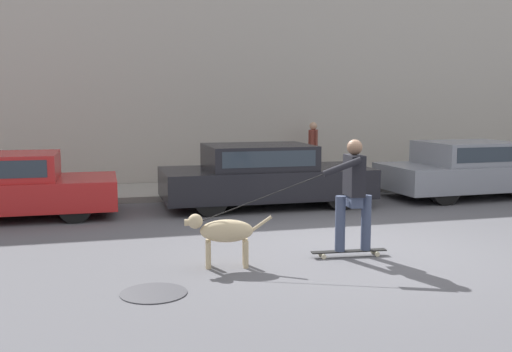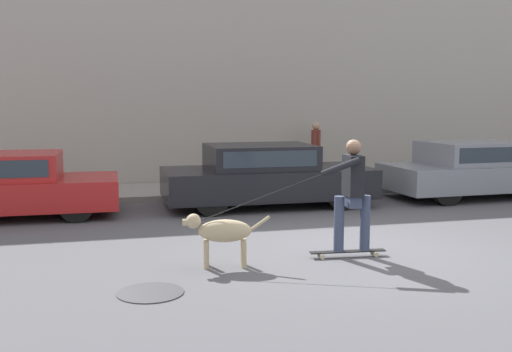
% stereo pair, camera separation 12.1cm
% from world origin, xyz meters
% --- Properties ---
extents(ground_plane, '(36.00, 36.00, 0.00)m').
position_xyz_m(ground_plane, '(0.00, 0.00, 0.00)').
color(ground_plane, '#545459').
extents(back_wall, '(32.00, 0.30, 5.19)m').
position_xyz_m(back_wall, '(0.00, 7.30, 2.60)').
color(back_wall, '#ADA89E').
rests_on(back_wall, ground_plane).
extents(sidewalk_curb, '(30.00, 2.21, 0.13)m').
position_xyz_m(sidewalk_curb, '(0.00, 6.02, 0.07)').
color(sidewalk_curb, gray).
rests_on(sidewalk_curb, ground_plane).
extents(parked_car_0, '(3.92, 1.81, 1.20)m').
position_xyz_m(parked_car_0, '(-5.23, 3.89, 0.59)').
color(parked_car_0, black).
rests_on(parked_car_0, ground_plane).
extents(parked_car_1, '(4.25, 1.85, 1.27)m').
position_xyz_m(parked_car_1, '(-0.27, 3.89, 0.62)').
color(parked_car_1, black).
rests_on(parked_car_1, ground_plane).
extents(parked_car_2, '(4.22, 1.98, 1.25)m').
position_xyz_m(parked_car_2, '(4.62, 3.89, 0.61)').
color(parked_car_2, black).
rests_on(parked_car_2, ground_plane).
extents(dog, '(1.13, 0.41, 0.71)m').
position_xyz_m(dog, '(-2.02, -0.37, 0.47)').
color(dog, tan).
rests_on(dog, ground_plane).
extents(skateboarder, '(2.69, 0.57, 1.63)m').
position_xyz_m(skateboarder, '(-0.18, -0.31, 0.93)').
color(skateboarder, beige).
rests_on(skateboarder, ground_plane).
extents(pedestrian_with_bag, '(0.40, 0.63, 1.50)m').
position_xyz_m(pedestrian_with_bag, '(1.71, 6.38, 0.96)').
color(pedestrian_with_bag, brown).
rests_on(pedestrian_with_bag, sidewalk_curb).
extents(manhole_cover, '(0.76, 0.76, 0.01)m').
position_xyz_m(manhole_cover, '(-3.01, -1.24, 0.01)').
color(manhole_cover, '#38383D').
rests_on(manhole_cover, ground_plane).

